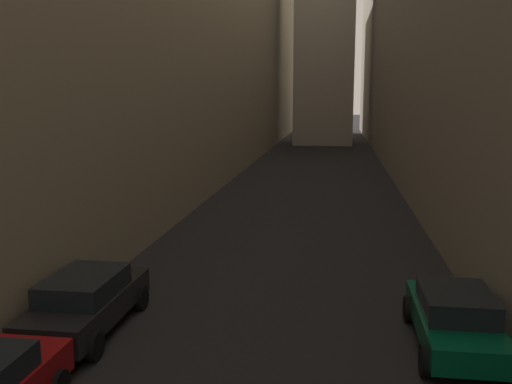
# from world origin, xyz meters

# --- Properties ---
(ground_plane) EXTENTS (264.00, 264.00, 0.00)m
(ground_plane) POSITION_xyz_m (0.00, 48.00, 0.00)
(ground_plane) COLOR black
(building_block_left) EXTENTS (14.94, 108.00, 25.12)m
(building_block_left) POSITION_xyz_m (-12.97, 50.00, 12.56)
(building_block_left) COLOR gray
(building_block_left) RESTS_ON ground
(building_block_right) EXTENTS (13.20, 108.00, 24.10)m
(building_block_right) POSITION_xyz_m (12.10, 50.00, 12.05)
(building_block_right) COLOR gray
(building_block_right) RESTS_ON ground
(parked_car_left_third) EXTENTS (1.90, 4.51, 1.48)m
(parked_car_left_third) POSITION_xyz_m (-4.40, 17.35, 0.78)
(parked_car_left_third) COLOR black
(parked_car_left_third) RESTS_ON ground
(parked_car_right_third) EXTENTS (1.89, 4.30, 1.42)m
(parked_car_right_third) POSITION_xyz_m (4.40, 17.58, 0.74)
(parked_car_right_third) COLOR #05472D
(parked_car_right_third) RESTS_ON ground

